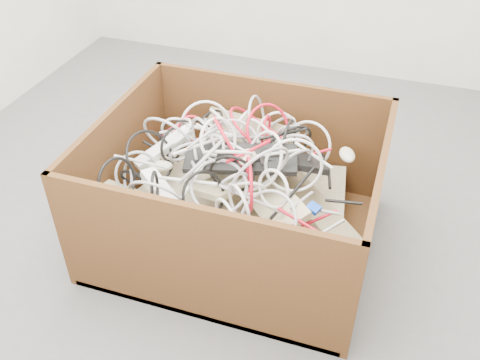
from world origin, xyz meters
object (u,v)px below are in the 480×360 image
(power_strip_right, at_px, (167,198))
(vga_plug, at_px, (314,208))
(cardboard_box, at_px, (235,212))
(power_strip_left, at_px, (163,148))

(power_strip_right, height_order, vga_plug, vga_plug)
(power_strip_right, bearing_deg, cardboard_box, 78.59)
(vga_plug, bearing_deg, power_strip_left, -173.97)
(power_strip_right, bearing_deg, vga_plug, 43.09)
(power_strip_right, distance_m, vga_plug, 0.55)
(cardboard_box, distance_m, power_strip_right, 0.33)
(power_strip_right, bearing_deg, power_strip_left, 152.57)
(cardboard_box, distance_m, power_strip_left, 0.40)
(power_strip_left, xyz_separation_m, power_strip_right, (0.13, -0.25, -0.04))
(power_strip_right, xyz_separation_m, vga_plug, (0.55, 0.07, 0.04))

